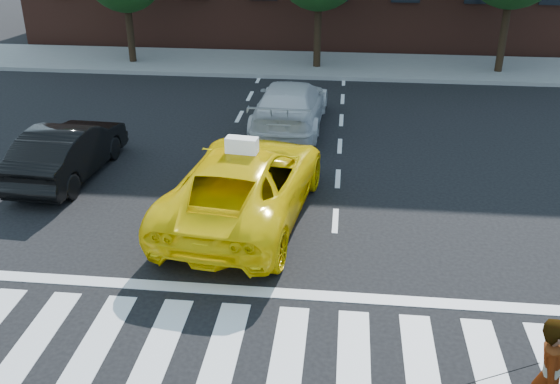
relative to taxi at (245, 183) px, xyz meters
name	(u,v)px	position (x,y,z in m)	size (l,w,h in m)	color
ground	(223,350)	(0.36, -4.43, -0.78)	(120.00, 120.00, 0.00)	black
crosswalk	(223,350)	(0.36, -4.43, -0.78)	(13.00, 2.40, 0.01)	silver
stop_line	(240,291)	(0.36, -2.83, -0.78)	(12.00, 0.30, 0.01)	silver
sidewalk_far	(305,65)	(0.36, 13.07, -0.71)	(30.00, 4.00, 0.15)	slate
taxi	(245,183)	(0.00, 0.00, 0.00)	(2.60, 5.65, 1.57)	yellow
black_sedan	(68,150)	(-4.64, 1.64, -0.11)	(1.43, 4.09, 1.35)	black
white_suv	(290,105)	(0.44, 5.73, -0.09)	(1.96, 4.82, 1.40)	silver
woman	(549,378)	(4.75, -5.53, 0.09)	(0.64, 0.42, 1.75)	#999999
taxi_sign	(242,145)	(0.00, -0.20, 0.94)	(0.65, 0.28, 0.32)	white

